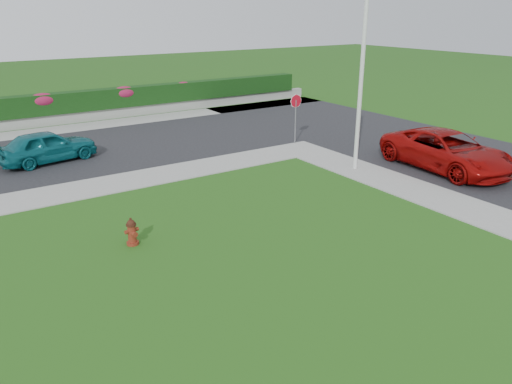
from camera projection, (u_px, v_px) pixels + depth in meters
ground at (303, 275)px, 12.02m from camera, size 120.00×120.00×0.00m
street_right at (464, 158)px, 21.35m from camera, size 8.00×32.00×0.04m
curb_corner at (300, 149)px, 22.68m from camera, size 2.00×2.00×0.04m
sidewalk_beyond at (64, 129)px, 26.37m from camera, size 34.00×2.00×0.04m
retaining_wall at (56, 119)px, 27.44m from camera, size 34.00×0.40×0.60m
hedge at (54, 104)px, 27.23m from camera, size 32.00×0.90×1.10m
fire_hydrant at (132, 232)px, 13.44m from camera, size 0.40×0.38×0.77m
suv_red at (447, 151)px, 19.53m from camera, size 2.88×5.57×1.50m
sedan_teal at (47, 146)px, 20.51m from camera, size 4.12×2.26×1.33m
utility_pole at (361, 88)px, 18.81m from camera, size 0.16×0.16×6.44m
stop_sign at (296, 107)px, 23.04m from camera, size 0.64×0.06×2.35m
flower_clump_d at (43, 100)px, 26.77m from camera, size 1.46×0.94×0.73m
flower_clump_e at (124, 92)px, 29.10m from camera, size 1.42×0.91×0.71m
flower_clump_f at (183, 86)px, 31.05m from camera, size 1.02×0.65×0.51m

